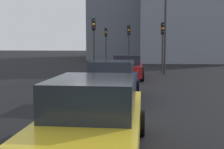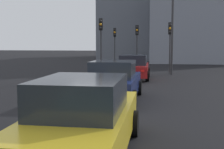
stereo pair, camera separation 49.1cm
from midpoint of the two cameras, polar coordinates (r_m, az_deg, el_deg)
The scene contains 11 objects.
ground_plane at distance 9.58m, azimuth -2.42°, elevation -8.40°, with size 160.00×160.00×0.20m, color black.
car_red_lead at distance 18.94m, azimuth 2.29°, elevation 1.40°, with size 4.13×2.09×1.55m.
car_navy_second at distance 11.83m, azimuth -1.05°, elevation -1.33°, with size 4.33×2.15×1.60m.
car_yellow_third at distance 5.96m, azimuth -5.75°, elevation -8.68°, with size 4.68×2.05×1.63m.
traffic_light_near_left at distance 22.61m, azimuth -4.20°, elevation 7.85°, with size 0.32×0.29×4.16m.
traffic_light_near_right at distance 27.13m, azimuth 2.76°, elevation 7.22°, with size 0.32×0.28×3.92m.
traffic_light_far_left at distance 30.50m, azimuth -1.65°, elevation 7.01°, with size 0.33×0.31×3.85m.
traffic_light_far_right at distance 22.70m, azimuth 9.17°, elevation 7.23°, with size 0.32×0.30×3.84m.
street_lamp_kerbside at distance 21.83m, azimuth 9.68°, elevation 11.97°, with size 0.56×0.36×7.79m.
building_facade_center at distance 40.90m, azimuth 12.25°, elevation 11.11°, with size 15.47×9.86×11.92m, color gray.
building_facade_right at distance 46.26m, azimuth 1.35°, elevation 8.42°, with size 15.80×8.02×8.32m, color slate.
Camera 1 is at (-9.22, -1.03, 2.30)m, focal length 47.12 mm.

